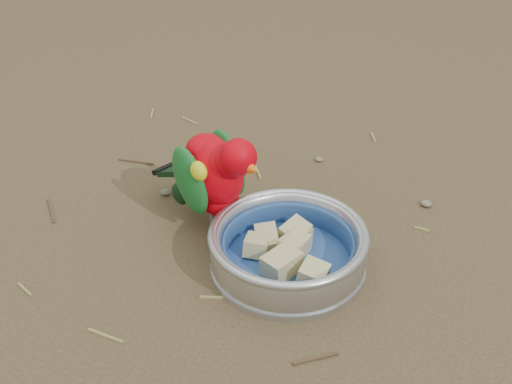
% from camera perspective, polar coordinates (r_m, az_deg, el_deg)
% --- Properties ---
extents(ground, '(60.00, 60.00, 0.00)m').
position_cam_1_polar(ground, '(0.92, 1.60, -8.36)').
color(ground, '#4C3C27').
extents(food_bowl, '(0.21, 0.21, 0.02)m').
position_cam_1_polar(food_bowl, '(0.96, 2.55, -5.76)').
color(food_bowl, '#B2B2BA').
rests_on(food_bowl, ground).
extents(bowl_wall, '(0.21, 0.21, 0.04)m').
position_cam_1_polar(bowl_wall, '(0.94, 2.60, -4.36)').
color(bowl_wall, '#B2B2BA').
rests_on(bowl_wall, food_bowl).
extents(fruit_wedges, '(0.12, 0.12, 0.03)m').
position_cam_1_polar(fruit_wedges, '(0.95, 2.59, -4.69)').
color(fruit_wedges, tan).
rests_on(fruit_wedges, food_bowl).
extents(lory_parrot, '(0.22, 0.17, 0.16)m').
position_cam_1_polar(lory_parrot, '(0.99, -3.26, 0.87)').
color(lory_parrot, '#BF000B').
rests_on(lory_parrot, ground).
extents(ground_debris, '(0.90, 0.80, 0.01)m').
position_cam_1_polar(ground_debris, '(0.95, 3.05, -6.79)').
color(ground_debris, olive).
rests_on(ground_debris, ground).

